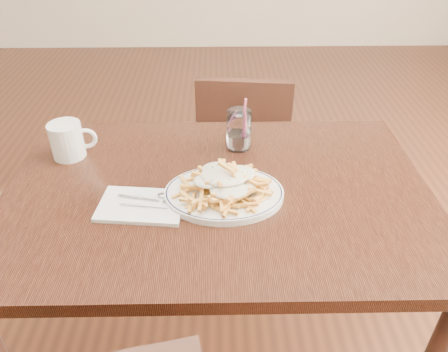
{
  "coord_description": "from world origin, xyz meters",
  "views": [
    {
      "loc": [
        0.0,
        -0.99,
        1.48
      ],
      "look_at": [
        0.02,
        -0.04,
        0.82
      ],
      "focal_mm": 35.0,
      "sensor_mm": 36.0,
      "label": 1
    }
  ],
  "objects_px": {
    "loaded_fries": "(224,179)",
    "table": "(218,210)",
    "coffee_mug": "(68,140)",
    "water_glass": "(239,132)",
    "chair_far": "(243,148)",
    "fries_plate": "(224,194)"
  },
  "relations": [
    {
      "from": "table",
      "to": "fries_plate",
      "type": "distance_m",
      "value": 0.1
    },
    {
      "from": "table",
      "to": "chair_far",
      "type": "relative_size",
      "value": 1.45
    },
    {
      "from": "chair_far",
      "to": "fries_plate",
      "type": "bearing_deg",
      "value": -97.92
    },
    {
      "from": "loaded_fries",
      "to": "water_glass",
      "type": "xyz_separation_m",
      "value": [
        0.05,
        0.27,
        -0.0
      ]
    },
    {
      "from": "loaded_fries",
      "to": "table",
      "type": "bearing_deg",
      "value": 113.54
    },
    {
      "from": "coffee_mug",
      "to": "table",
      "type": "bearing_deg",
      "value": -21.64
    },
    {
      "from": "water_glass",
      "to": "coffee_mug",
      "type": "distance_m",
      "value": 0.53
    },
    {
      "from": "table",
      "to": "coffee_mug",
      "type": "xyz_separation_m",
      "value": [
        -0.46,
        0.18,
        0.13
      ]
    },
    {
      "from": "water_glass",
      "to": "coffee_mug",
      "type": "xyz_separation_m",
      "value": [
        -0.53,
        -0.04,
        0.0
      ]
    },
    {
      "from": "table",
      "to": "chair_far",
      "type": "height_order",
      "value": "chair_far"
    },
    {
      "from": "loaded_fries",
      "to": "water_glass",
      "type": "relative_size",
      "value": 1.66
    },
    {
      "from": "fries_plate",
      "to": "table",
      "type": "bearing_deg",
      "value": 113.54
    },
    {
      "from": "coffee_mug",
      "to": "fries_plate",
      "type": "bearing_deg",
      "value": -24.97
    },
    {
      "from": "fries_plate",
      "to": "loaded_fries",
      "type": "bearing_deg",
      "value": 63.43
    },
    {
      "from": "loaded_fries",
      "to": "water_glass",
      "type": "bearing_deg",
      "value": 78.95
    },
    {
      "from": "table",
      "to": "chair_far",
      "type": "xyz_separation_m",
      "value": [
        0.12,
        0.68,
        -0.2
      ]
    },
    {
      "from": "table",
      "to": "water_glass",
      "type": "relative_size",
      "value": 6.91
    },
    {
      "from": "fries_plate",
      "to": "coffee_mug",
      "type": "bearing_deg",
      "value": 155.03
    },
    {
      "from": "water_glass",
      "to": "fries_plate",
      "type": "bearing_deg",
      "value": -101.05
    },
    {
      "from": "chair_far",
      "to": "water_glass",
      "type": "bearing_deg",
      "value": -96.07
    },
    {
      "from": "table",
      "to": "loaded_fries",
      "type": "distance_m",
      "value": 0.14
    },
    {
      "from": "table",
      "to": "loaded_fries",
      "type": "xyz_separation_m",
      "value": [
        0.02,
        -0.04,
        0.14
      ]
    }
  ]
}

